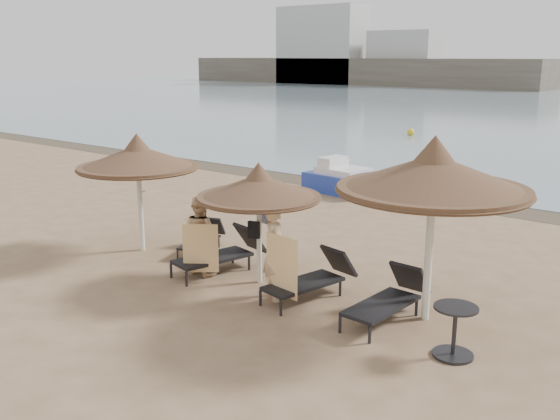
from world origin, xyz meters
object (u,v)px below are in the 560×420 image
(palapa_left, at_px, (138,158))
(person_right, at_px, (275,244))
(lounger_near_right, at_px, (314,277))
(person_left, at_px, (200,229))
(palapa_right, at_px, (433,175))
(lounger_far_left, at_px, (203,238))
(side_table, at_px, (454,333))
(lounger_near_left, at_px, (224,252))
(pedal_boat, at_px, (342,179))
(palapa_center, at_px, (259,188))
(lounger_far_right, at_px, (390,297))

(palapa_left, bearing_deg, person_right, -5.26)
(lounger_near_right, xyz_separation_m, person_left, (-2.64, -0.38, 0.58))
(palapa_left, bearing_deg, palapa_right, 3.90)
(lounger_far_left, relative_size, side_table, 2.05)
(palapa_right, xyz_separation_m, lounger_near_right, (-2.12, -0.37, -2.17))
(lounger_near_right, distance_m, person_right, 1.00)
(person_right, bearing_deg, side_table, -143.37)
(lounger_near_left, distance_m, side_table, 5.48)
(side_table, bearing_deg, pedal_boat, 130.97)
(palapa_left, relative_size, lounger_near_left, 1.30)
(person_right, height_order, pedal_boat, person_right)
(palapa_left, height_order, lounger_far_left, palapa_left)
(palapa_center, distance_m, lounger_near_right, 2.05)
(palapa_right, height_order, lounger_far_right, palapa_right)
(lounger_far_left, height_order, side_table, side_table)
(lounger_far_left, relative_size, lounger_near_left, 0.77)
(lounger_far_left, bearing_deg, lounger_far_right, -27.81)
(lounger_far_left, bearing_deg, pedal_boat, 77.70)
(lounger_near_right, bearing_deg, palapa_center, -166.27)
(lounger_near_left, xyz_separation_m, person_left, (-0.27, -0.40, 0.56))
(person_left, bearing_deg, person_right, 179.85)
(palapa_center, bearing_deg, lounger_near_right, 1.43)
(lounger_near_right, bearing_deg, palapa_left, -166.48)
(palapa_right, distance_m, side_table, 2.59)
(lounger_near_right, height_order, lounger_far_right, lounger_near_right)
(palapa_center, height_order, side_table, palapa_center)
(palapa_center, relative_size, lounger_near_right, 1.21)
(lounger_near_left, height_order, person_left, person_left)
(lounger_far_left, distance_m, person_right, 3.50)
(palapa_left, height_order, person_left, palapa_left)
(palapa_right, relative_size, lounger_far_right, 1.63)
(palapa_right, distance_m, pedal_boat, 10.63)
(person_left, height_order, pedal_boat, person_left)
(palapa_center, xyz_separation_m, lounger_near_right, (1.32, 0.03, -1.57))
(pedal_boat, bearing_deg, lounger_near_right, -53.36)
(pedal_boat, bearing_deg, palapa_left, -84.23)
(lounger_near_right, xyz_separation_m, lounger_far_right, (1.62, -0.00, -0.00))
(lounger_far_right, bearing_deg, lounger_near_left, -176.90)
(person_left, distance_m, pedal_boat, 8.90)
(palapa_center, bearing_deg, lounger_near_left, 176.67)
(palapa_left, xyz_separation_m, palapa_right, (6.99, 0.48, 0.36))
(person_left, distance_m, person_right, 2.11)
(pedal_boat, bearing_deg, lounger_near_left, -67.16)
(lounger_far_right, bearing_deg, person_right, -163.38)
(lounger_far_left, distance_m, lounger_near_right, 3.79)
(lounger_near_left, distance_m, pedal_boat, 8.56)
(side_table, distance_m, person_left, 5.75)
(palapa_left, height_order, palapa_center, palapa_left)
(palapa_left, relative_size, lounger_near_right, 1.36)
(palapa_center, bearing_deg, lounger_far_left, 161.61)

